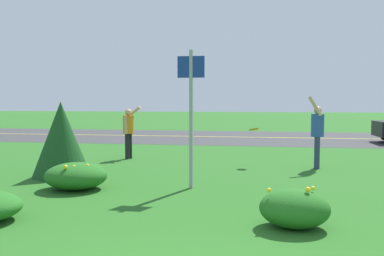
{
  "coord_description": "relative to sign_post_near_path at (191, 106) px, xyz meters",
  "views": [
    {
      "loc": [
        0.64,
        -2.8,
        1.81
      ],
      "look_at": [
        -1.46,
        9.51,
        1.01
      ],
      "focal_mm": 38.85,
      "sensor_mm": 36.0,
      "label": 1
    }
  ],
  "objects": [
    {
      "name": "highway_strip",
      "position": [
        0.82,
        12.61,
        -1.72
      ],
      "size": [
        120.0,
        8.47,
        0.01
      ],
      "primitive_type": "cube",
      "color": "#38383A",
      "rests_on": "ground"
    },
    {
      "name": "frisbee_orange",
      "position": [
        1.22,
        3.28,
        -0.7
      ],
      "size": [
        0.28,
        0.28,
        0.12
      ],
      "color": "orange"
    },
    {
      "name": "sign_post_near_path",
      "position": [
        0.0,
        0.0,
        0.0
      ],
      "size": [
        0.56,
        0.1,
        2.87
      ],
      "color": "#93969B",
      "rests_on": "ground"
    },
    {
      "name": "evergreen_shrub_side",
      "position": [
        -3.31,
        0.8,
        -0.82
      ],
      "size": [
        1.38,
        1.38,
        1.81
      ],
      "primitive_type": "cone",
      "color": "#19471E",
      "rests_on": "ground"
    },
    {
      "name": "daylily_clump_front_center",
      "position": [
        -2.32,
        -0.51,
        -1.45
      ],
      "size": [
        1.29,
        1.17,
        0.57
      ],
      "color": "#23661E",
      "rests_on": "ground"
    },
    {
      "name": "highway_center_stripe",
      "position": [
        0.82,
        12.61,
        -1.72
      ],
      "size": [
        120.0,
        0.16,
        0.0
      ],
      "primitive_type": "cube",
      "color": "yellow",
      "rests_on": "ground"
    },
    {
      "name": "daylily_clump_mid_center",
      "position": [
        1.93,
        -2.43,
        -1.45
      ],
      "size": [
        1.0,
        0.85,
        0.62
      ],
      "color": "#23661E",
      "rests_on": "ground"
    },
    {
      "name": "person_thrower_orange_shirt",
      "position": [
        -2.71,
        4.06,
        -0.78
      ],
      "size": [
        0.54,
        0.52,
        1.67
      ],
      "color": "orange",
      "rests_on": "ground"
    },
    {
      "name": "person_catcher_blue_shirt",
      "position": [
        2.91,
        3.08,
        -0.71
      ],
      "size": [
        0.45,
        0.51,
        1.96
      ],
      "color": "#2D4C9E",
      "rests_on": "ground"
    },
    {
      "name": "ground_plane",
      "position": [
        0.82,
        3.48,
        -1.72
      ],
      "size": [
        120.0,
        120.0,
        0.0
      ],
      "primitive_type": "plane",
      "color": "#26601E"
    }
  ]
}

